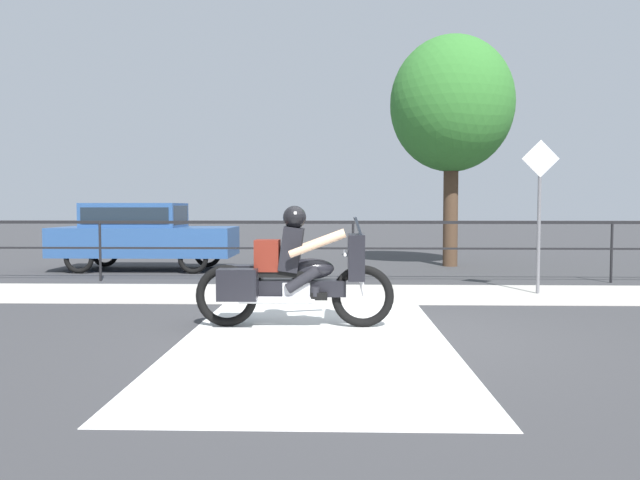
{
  "coord_description": "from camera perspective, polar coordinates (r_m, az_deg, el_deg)",
  "views": [
    {
      "loc": [
        -0.32,
        -7.29,
        1.51
      ],
      "look_at": [
        -0.55,
        1.16,
        1.05
      ],
      "focal_mm": 35.0,
      "sensor_mm": 36.0,
      "label": 1
    }
  ],
  "objects": [
    {
      "name": "crosswalk_band",
      "position": [
        7.25,
        -0.52,
        -8.88
      ],
      "size": [
        2.99,
        6.0,
        0.01
      ],
      "primitive_type": "cube",
      "color": "silver",
      "rests_on": "ground"
    },
    {
      "name": "street_sign",
      "position": [
        11.31,
        19.43,
        3.45
      ],
      "size": [
        0.63,
        0.06,
        2.64
      ],
      "color": "slate",
      "rests_on": "ground"
    },
    {
      "name": "parked_car",
      "position": [
        15.31,
        -15.94,
        0.71
      ],
      "size": [
        4.17,
        1.7,
        1.59
      ],
      "rotation": [
        0.0,
        0.0,
        0.03
      ],
      "color": "#284C84",
      "rests_on": "ground"
    },
    {
      "name": "tree_behind_sign",
      "position": [
        16.24,
        11.95,
        11.97
      ],
      "size": [
        3.07,
        3.07,
        5.75
      ],
      "color": "#473323",
      "rests_on": "ground"
    },
    {
      "name": "fence_railing",
      "position": [
        12.42,
        3.04,
        0.56
      ],
      "size": [
        36.0,
        0.05,
        1.22
      ],
      "color": "black",
      "rests_on": "ground"
    },
    {
      "name": "ground_plane",
      "position": [
        7.45,
        4.06,
        -8.6
      ],
      "size": [
        120.0,
        120.0,
        0.0
      ],
      "primitive_type": "plane",
      "color": "#38383A"
    },
    {
      "name": "motorcycle",
      "position": [
        7.79,
        -2.58,
        -3.06
      ],
      "size": [
        2.48,
        0.76,
        1.52
      ],
      "rotation": [
        0.0,
        0.0,
        0.02
      ],
      "color": "black",
      "rests_on": "ground"
    },
    {
      "name": "sidewalk_band",
      "position": [
        10.8,
        3.27,
        -4.92
      ],
      "size": [
        44.0,
        2.4,
        0.01
      ],
      "primitive_type": "cube",
      "color": "#B7B2A8",
      "rests_on": "ground"
    }
  ]
}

